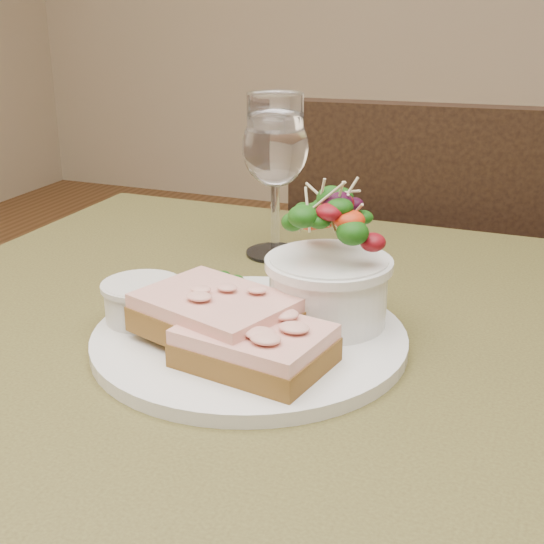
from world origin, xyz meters
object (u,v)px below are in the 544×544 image
at_px(chair_far, 423,426).
at_px(sandwich_front, 255,346).
at_px(ramekin, 142,299).
at_px(dinner_plate, 250,338).
at_px(salad_bowl, 329,260).
at_px(wine_glass, 275,152).
at_px(sandwich_back, 216,315).
at_px(cafe_table, 261,432).

distance_m(chair_far, sandwich_front, 0.87).
distance_m(sandwich_front, ramekin, 0.14).
xyz_separation_m(dinner_plate, sandwich_front, (0.03, -0.05, 0.02)).
xyz_separation_m(salad_bowl, wine_glass, (-0.12, 0.19, 0.05)).
relative_size(dinner_plate, wine_glass, 1.59).
height_order(dinner_plate, salad_bowl, salad_bowl).
relative_size(sandwich_back, ramekin, 2.19).
relative_size(cafe_table, dinner_plate, 2.87).
relative_size(sandwich_front, ramekin, 1.88).
relative_size(cafe_table, sandwich_front, 6.23).
relative_size(dinner_plate, ramekin, 4.08).
bearing_deg(sandwich_front, wine_glass, 118.25).
xyz_separation_m(dinner_plate, salad_bowl, (0.06, 0.05, 0.07)).
height_order(chair_far, salad_bowl, chair_far).
bearing_deg(wine_glass, sandwich_back, -79.54).
distance_m(ramekin, wine_glass, 0.26).
bearing_deg(wine_glass, dinner_plate, -73.88).
bearing_deg(chair_far, wine_glass, 67.86).
xyz_separation_m(sandwich_back, ramekin, (-0.08, 0.02, -0.01)).
height_order(sandwich_front, ramekin, ramekin).
height_order(ramekin, salad_bowl, salad_bowl).
bearing_deg(salad_bowl, sandwich_front, -106.14).
bearing_deg(dinner_plate, cafe_table, 82.69).
distance_m(cafe_table, sandwich_back, 0.15).
height_order(chair_far, dinner_plate, chair_far).
relative_size(sandwich_front, salad_bowl, 1.01).
bearing_deg(sandwich_back, chair_far, 101.86).
distance_m(sandwich_front, sandwich_back, 0.05).
height_order(cafe_table, chair_far, chair_far).
distance_m(cafe_table, salad_bowl, 0.18).
xyz_separation_m(chair_far, dinner_plate, (-0.06, -0.66, 0.46)).
relative_size(chair_far, wine_glass, 5.14).
relative_size(cafe_table, chair_far, 0.89).
distance_m(dinner_plate, sandwich_back, 0.05).
relative_size(salad_bowl, wine_glass, 0.73).
height_order(cafe_table, salad_bowl, salad_bowl).
distance_m(sandwich_back, wine_glass, 0.28).
xyz_separation_m(chair_far, sandwich_back, (-0.08, -0.69, 0.49)).
bearing_deg(ramekin, cafe_table, 15.30).
height_order(salad_bowl, wine_glass, wine_glass).
distance_m(salad_bowl, wine_glass, 0.23).
bearing_deg(sandwich_back, wine_glass, 118.59).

